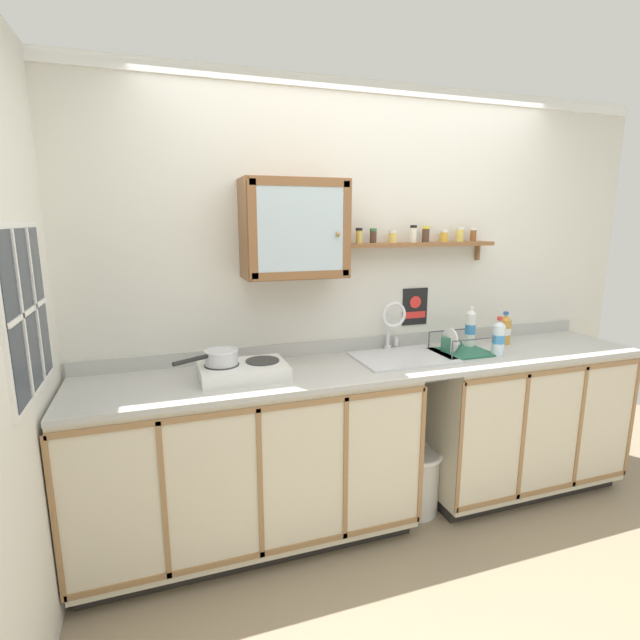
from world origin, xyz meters
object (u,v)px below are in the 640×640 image
(mug, at_px, (449,345))
(trash_bin, at_px, (415,479))
(sink, at_px, (402,360))
(warning_sign, at_px, (415,307))
(bottle_juice_amber_2, at_px, (505,329))
(wall_cabinet, at_px, (295,229))
(saucepan, at_px, (220,357))
(dish_rack, at_px, (460,350))
(bottle_opaque_white_1, at_px, (470,328))
(bottle_water_clear_0, at_px, (499,338))
(hot_plate_stove, at_px, (243,370))

(mug, height_order, trash_bin, mug)
(sink, height_order, warning_sign, warning_sign)
(bottle_juice_amber_2, distance_m, wall_cabinet, 1.55)
(saucepan, height_order, bottle_juice_amber_2, bottle_juice_amber_2)
(dish_rack, bearing_deg, bottle_opaque_white_1, 35.51)
(bottle_juice_amber_2, bearing_deg, wall_cabinet, 178.18)
(bottle_opaque_white_1, bearing_deg, warning_sign, 149.53)
(mug, height_order, warning_sign, warning_sign)
(bottle_opaque_white_1, height_order, mug, bottle_opaque_white_1)
(trash_bin, bearing_deg, sink, 137.19)
(saucepan, relative_size, warning_sign, 1.40)
(saucepan, xyz_separation_m, bottle_water_clear_0, (1.63, -0.11, -0.01))
(bottle_opaque_white_1, xyz_separation_m, warning_sign, (-0.30, 0.18, 0.13))
(hot_plate_stove, bearing_deg, dish_rack, 0.83)
(sink, xyz_separation_m, bottle_juice_amber_2, (0.79, 0.08, 0.11))
(saucepan, height_order, bottle_opaque_white_1, bottle_opaque_white_1)
(warning_sign, bearing_deg, dish_rack, -59.70)
(bottle_opaque_white_1, bearing_deg, hot_plate_stove, -175.37)
(mug, bearing_deg, trash_bin, -162.15)
(wall_cabinet, distance_m, trash_bin, 1.68)
(hot_plate_stove, height_order, mug, mug)
(hot_plate_stove, bearing_deg, bottle_water_clear_0, -3.53)
(mug, bearing_deg, dish_rack, -29.70)
(hot_plate_stove, bearing_deg, warning_sign, 14.24)
(trash_bin, bearing_deg, wall_cabinet, 164.31)
(bottle_water_clear_0, xyz_separation_m, trash_bin, (-0.49, 0.07, -0.87))
(sink, height_order, hot_plate_stove, sink)
(dish_rack, height_order, trash_bin, dish_rack)
(saucepan, distance_m, warning_sign, 1.32)
(bottle_water_clear_0, height_order, wall_cabinet, wall_cabinet)
(sink, relative_size, mug, 4.32)
(dish_rack, bearing_deg, bottle_juice_amber_2, 14.34)
(bottle_opaque_white_1, xyz_separation_m, bottle_juice_amber_2, (0.27, 0.01, -0.03))
(bottle_opaque_white_1, bearing_deg, trash_bin, -161.79)
(bottle_water_clear_0, distance_m, bottle_juice_amber_2, 0.32)
(bottle_juice_amber_2, distance_m, dish_rack, 0.43)
(saucepan, distance_m, wall_cabinet, 0.79)
(mug, relative_size, wall_cabinet, 0.23)
(hot_plate_stove, relative_size, saucepan, 1.33)
(sink, bearing_deg, dish_rack, -4.12)
(sink, height_order, saucepan, sink)
(hot_plate_stove, bearing_deg, sink, 2.80)
(wall_cabinet, distance_m, warning_sign, 0.98)
(sink, height_order, bottle_water_clear_0, sink)
(sink, distance_m, bottle_water_clear_0, 0.59)
(dish_rack, distance_m, mug, 0.07)
(bottle_opaque_white_1, bearing_deg, sink, -172.05)
(bottle_juice_amber_2, bearing_deg, warning_sign, 163.44)
(wall_cabinet, height_order, warning_sign, wall_cabinet)
(bottle_juice_amber_2, xyz_separation_m, wall_cabinet, (-1.41, 0.04, 0.65))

